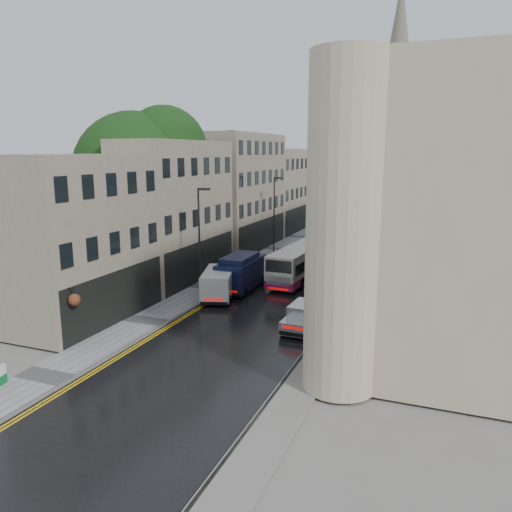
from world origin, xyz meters
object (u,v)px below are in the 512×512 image
Objects in this scene: white_van at (202,290)px; lamp_post_near at (199,244)px; navy_van at (219,276)px; white_lorry at (353,244)px; cream_bus at (276,268)px; silver_hatchback at (284,322)px; pedestrian at (219,268)px; tree_near at (136,194)px; estate_sign at (2,374)px; lamp_post_far at (274,216)px; tree_far at (212,191)px.

lamp_post_near reaches higher than white_van.
white_van is at bearing -92.07° from navy_van.
cream_bus is at bearing -120.59° from white_lorry.
white_lorry reaches higher than cream_bus.
silver_hatchback is 0.76× the size of navy_van.
lamp_post_near is (0.87, -4.93, 2.91)m from pedestrian.
tree_near is 1.84× the size of white_lorry.
estate_sign is (-5.75, -20.61, -0.81)m from cream_bus.
cream_bus is (11.26, 1.87, -5.56)m from tree_near.
tree_near is at bearing -150.48° from white_lorry.
lamp_post_far is at bearing 74.17° from lamp_post_near.
white_lorry reaches higher than navy_van.
white_van is at bearing -104.93° from lamp_post_far.
estate_sign is at bearing -111.32° from lamp_post_far.
tree_near is 15.41× the size of estate_sign.
cream_bus is 12.45m from lamp_post_far.
tree_near is at bearing 9.99° from pedestrian.
white_lorry reaches higher than silver_hatchback.
lamp_post_near reaches higher than white_lorry.
white_lorry is 15.16m from navy_van.
pedestrian is at bearing 14.23° from tree_near.
tree_near is at bearing 139.02° from lamp_post_near.
navy_van is 15.62m from lamp_post_far.
white_lorry is 1.38× the size of navy_van.
white_van is (7.90, -17.70, -5.17)m from tree_far.
tree_far is 2.99× the size of silver_hatchback.
white_lorry reaches higher than pedestrian.
lamp_post_far reaches higher than cream_bus.
silver_hatchback is 0.91× the size of white_van.
cream_bus reaches higher than silver_hatchback.
tree_far is 1.25× the size of cream_bus.
white_van reaches higher than estate_sign.
lamp_post_near is at bearing -125.67° from white_lorry.
cream_bus is 1.31× the size of lamp_post_far.
lamp_post_near is at bearing -127.09° from navy_van.
navy_van reaches higher than cream_bus.
silver_hatchback is at bearing -48.59° from lamp_post_near.
silver_hatchback reaches higher than estate_sign.
navy_van is at bearing -62.33° from tree_far.
tree_near is 8.90m from pedestrian.
tree_far reaches higher than pedestrian.
silver_hatchback is 9.26m from navy_van.
silver_hatchback is 14.33m from estate_sign.
navy_van is at bearing -14.14° from tree_near.
lamp_post_near is 16.60m from lamp_post_far.
white_lorry is 1.81× the size of silver_hatchback.
cream_bus is at bearing 178.50° from pedestrian.
white_lorry reaches higher than estate_sign.
tree_far reaches higher than white_van.
pedestrian is at bearing 112.97° from navy_van.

